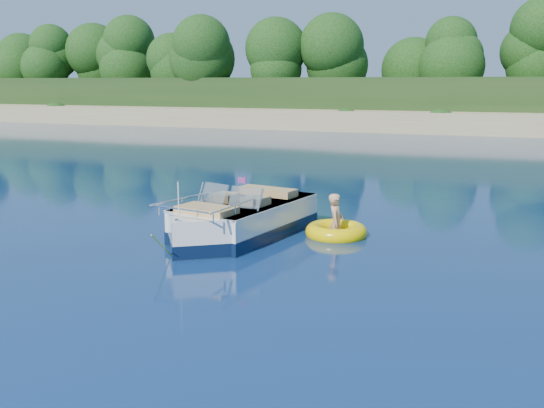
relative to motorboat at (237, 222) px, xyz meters
The scene contains 6 objects.
ground 3.83m from the motorboat, 56.77° to the right, with size 160.00×160.00×0.00m, color #091F41.
shoreline 60.62m from the motorboat, 88.02° to the left, with size 170.00×59.00×6.00m.
treeline 38.24m from the motorboat, 86.78° to the left, with size 150.00×7.12×8.19m.
motorboat is the anchor object (origin of this frame).
tow_tube 2.39m from the motorboat, 23.96° to the left, with size 1.92×1.92×0.39m.
boy 2.40m from the motorboat, 24.21° to the left, with size 0.55×0.36×1.51m, color tan.
Camera 1 is at (3.75, -9.61, 3.64)m, focal length 40.00 mm.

